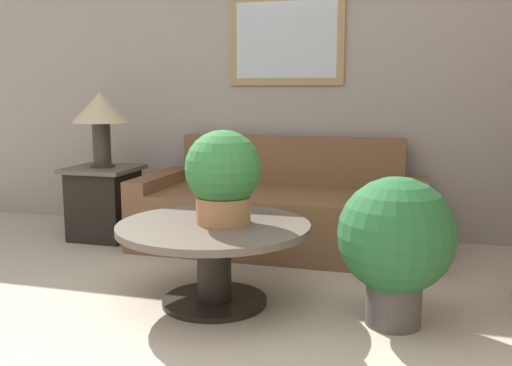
# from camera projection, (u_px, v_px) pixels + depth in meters

# --- Properties ---
(wall_back) EXTENTS (7.75, 0.09, 2.60)m
(wall_back) POSITION_uv_depth(u_px,v_px,m) (275.00, 79.00, 4.82)
(wall_back) COLOR gray
(wall_back) RESTS_ON ground_plane
(couch_main) EXTENTS (2.19, 0.94, 0.84)m
(couch_main) POSITION_uv_depth(u_px,v_px,m) (281.00, 212.00, 4.43)
(couch_main) COLOR brown
(couch_main) RESTS_ON ground_plane
(coffee_table) EXTENTS (1.10, 1.10, 0.47)m
(coffee_table) POSITION_uv_depth(u_px,v_px,m) (214.00, 246.00, 3.23)
(coffee_table) COLOR black
(coffee_table) RESTS_ON ground_plane
(side_table) EXTENTS (0.54, 0.54, 0.60)m
(side_table) POSITION_uv_depth(u_px,v_px,m) (104.00, 202.00, 4.70)
(side_table) COLOR black
(side_table) RESTS_ON ground_plane
(table_lamp) EXTENTS (0.45, 0.45, 0.60)m
(table_lamp) POSITION_uv_depth(u_px,v_px,m) (100.00, 113.00, 4.58)
(table_lamp) COLOR #2D2823
(table_lamp) RESTS_ON side_table
(potted_plant_on_table) EXTENTS (0.43, 0.43, 0.53)m
(potted_plant_on_table) POSITION_uv_depth(u_px,v_px,m) (223.00, 175.00, 3.17)
(potted_plant_on_table) COLOR #9E6B42
(potted_plant_on_table) RESTS_ON coffee_table
(potted_plant_floor) EXTENTS (0.60, 0.60, 0.78)m
(potted_plant_floor) POSITION_uv_depth(u_px,v_px,m) (396.00, 241.00, 2.92)
(potted_plant_floor) COLOR #4C4742
(potted_plant_floor) RESTS_ON ground_plane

